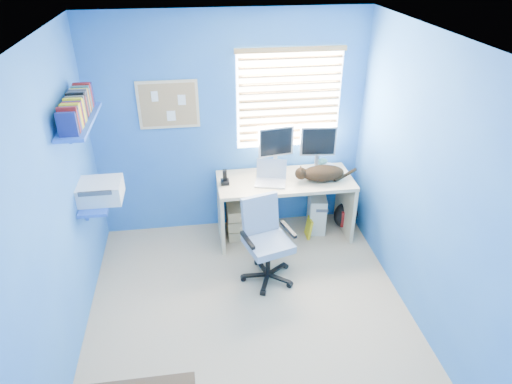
{
  "coord_description": "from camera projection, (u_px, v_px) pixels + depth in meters",
  "views": [
    {
      "loc": [
        -0.4,
        -3.13,
        3.12
      ],
      "look_at": [
        0.15,
        0.65,
        0.95
      ],
      "focal_mm": 32.0,
      "sensor_mm": 36.0,
      "label": 1
    }
  ],
  "objects": [
    {
      "name": "wall_right",
      "position": [
        425.0,
        187.0,
        3.86
      ],
      "size": [
        0.01,
        3.2,
        2.5
      ],
      "primitive_type": "cube",
      "color": "blue",
      "rests_on": "ground"
    },
    {
      "name": "tower_pc",
      "position": [
        317.0,
        210.0,
        5.48
      ],
      "size": [
        0.26,
        0.47,
        0.45
      ],
      "primitive_type": "cube",
      "rotation": [
        0.0,
        0.0,
        -0.17
      ],
      "color": "beige",
      "rests_on": "floor"
    },
    {
      "name": "corkboard",
      "position": [
        168.0,
        105.0,
        4.8
      ],
      "size": [
        0.64,
        0.02,
        0.52
      ],
      "color": "beige",
      "rests_on": "ground"
    },
    {
      "name": "backpack",
      "position": [
        346.0,
        215.0,
        5.48
      ],
      "size": [
        0.31,
        0.24,
        0.34
      ],
      "primitive_type": "ellipsoid",
      "rotation": [
        0.0,
        0.0,
        -0.07
      ],
      "color": "black",
      "rests_on": "floor"
    },
    {
      "name": "wall_back",
      "position": [
        230.0,
        128.0,
        5.05
      ],
      "size": [
        3.0,
        0.01,
        2.5
      ],
      "primitive_type": "cube",
      "color": "blue",
      "rests_on": "ground"
    },
    {
      "name": "drawer_boxes",
      "position": [
        242.0,
        221.0,
        5.31
      ],
      "size": [
        0.35,
        0.28,
        0.41
      ],
      "primitive_type": "cube",
      "color": "tan",
      "rests_on": "floor"
    },
    {
      "name": "mug",
      "position": [
        323.0,
        164.0,
        5.29
      ],
      "size": [
        0.1,
        0.09,
        0.1
      ],
      "primitive_type": "imported",
      "color": "#306767",
      "rests_on": "desk"
    },
    {
      "name": "phone",
      "position": [
        225.0,
        177.0,
        4.94
      ],
      "size": [
        0.09,
        0.11,
        0.17
      ],
      "primitive_type": "cube",
      "rotation": [
        0.0,
        0.0,
        -0.01
      ],
      "color": "black",
      "rests_on": "desk"
    },
    {
      "name": "wall_front",
      "position": [
        290.0,
        361.0,
        2.29
      ],
      "size": [
        3.0,
        0.01,
        2.5
      ],
      "primitive_type": "cube",
      "color": "blue",
      "rests_on": "ground"
    },
    {
      "name": "wall_left",
      "position": [
        55.0,
        215.0,
        3.48
      ],
      "size": [
        0.01,
        3.2,
        2.5
      ],
      "primitive_type": "cube",
      "color": "blue",
      "rests_on": "ground"
    },
    {
      "name": "yellow_book",
      "position": [
        309.0,
        228.0,
        5.34
      ],
      "size": [
        0.03,
        0.17,
        0.24
      ],
      "primitive_type": "cube",
      "color": "yellow",
      "rests_on": "floor"
    },
    {
      "name": "wall_shelves",
      "position": [
        87.0,
        151.0,
        4.06
      ],
      "size": [
        0.42,
        0.9,
        1.05
      ],
      "color": "blue",
      "rests_on": "ground"
    },
    {
      "name": "floor",
      "position": [
        250.0,
        315.0,
        4.29
      ],
      "size": [
        3.0,
        3.2,
        0.0
      ],
      "primitive_type": "cube",
      "color": "tan",
      "rests_on": "ground"
    },
    {
      "name": "monitor_left",
      "position": [
        276.0,
        149.0,
        5.12
      ],
      "size": [
        0.41,
        0.18,
        0.54
      ],
      "primitive_type": "cube",
      "rotation": [
        0.0,
        0.0,
        0.16
      ],
      "color": "silver",
      "rests_on": "desk"
    },
    {
      "name": "office_chair",
      "position": [
        266.0,
        250.0,
        4.61
      ],
      "size": [
        0.63,
        0.63,
        0.88
      ],
      "color": "black",
      "rests_on": "floor"
    },
    {
      "name": "ceiling",
      "position": [
        248.0,
        40.0,
        3.05
      ],
      "size": [
        3.0,
        3.2,
        0.0
      ],
      "primitive_type": "cube",
      "color": "white",
      "rests_on": "wall_back"
    },
    {
      "name": "window_blinds",
      "position": [
        289.0,
        100.0,
        4.95
      ],
      "size": [
        1.15,
        0.05,
        1.1
      ],
      "color": "white",
      "rests_on": "ground"
    },
    {
      "name": "desk",
      "position": [
        284.0,
        207.0,
        5.26
      ],
      "size": [
        1.51,
        0.65,
        0.74
      ],
      "primitive_type": "cube",
      "color": "beige",
      "rests_on": "floor"
    },
    {
      "name": "laptop",
      "position": [
        271.0,
        174.0,
        4.94
      ],
      "size": [
        0.39,
        0.34,
        0.22
      ],
      "primitive_type": "cube",
      "rotation": [
        0.0,
        0.0,
        -0.26
      ],
      "color": "silver",
      "rests_on": "desk"
    },
    {
      "name": "cat",
      "position": [
        323.0,
        173.0,
        5.02
      ],
      "size": [
        0.48,
        0.25,
        0.17
      ],
      "primitive_type": "ellipsoid",
      "rotation": [
        0.0,
        0.0,
        -0.01
      ],
      "color": "black",
      "rests_on": "desk"
    },
    {
      "name": "cd_spindle",
      "position": [
        328.0,
        167.0,
        5.25
      ],
      "size": [
        0.13,
        0.13,
        0.07
      ],
      "primitive_type": "cylinder",
      "color": "silver",
      "rests_on": "desk"
    },
    {
      "name": "monitor_right",
      "position": [
        317.0,
        149.0,
        5.13
      ],
      "size": [
        0.41,
        0.16,
        0.54
      ],
      "primitive_type": "cube",
      "rotation": [
        0.0,
        0.0,
        -0.1
      ],
      "color": "silver",
      "rests_on": "desk"
    }
  ]
}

